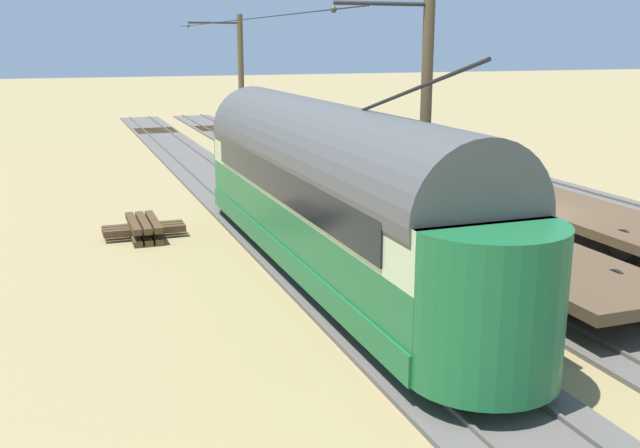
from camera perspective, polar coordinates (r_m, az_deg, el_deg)
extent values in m
plane|color=#937F51|center=(22.30, 14.21, -1.28)|extent=(220.00, 220.00, 0.00)
cube|color=#47331E|center=(53.29, 0.26, 7.97)|extent=(2.50, 0.24, 0.08)
cube|color=#47331E|center=(52.68, 0.51, 7.89)|extent=(2.50, 0.24, 0.08)
cube|color=#47331E|center=(52.08, 0.76, 7.82)|extent=(2.50, 0.24, 0.08)
cube|color=#47331E|center=(51.48, 1.02, 7.75)|extent=(2.50, 0.24, 0.08)
cube|color=#47331E|center=(50.87, 1.28, 7.67)|extent=(2.50, 0.24, 0.08)
cube|color=#56514C|center=(23.46, 18.31, -0.69)|extent=(2.80, 80.00, 0.10)
cube|color=#59544C|center=(23.01, 16.92, -0.63)|extent=(0.07, 80.00, 0.08)
cube|color=#59544C|center=(23.88, 19.69, -0.32)|extent=(0.07, 80.00, 0.08)
cube|color=#47331E|center=(52.04, -3.96, 7.79)|extent=(2.50, 0.24, 0.08)
cube|color=#47331E|center=(51.42, -3.75, 7.71)|extent=(2.50, 0.24, 0.08)
cube|color=#47331E|center=(50.80, -3.55, 7.64)|extent=(2.50, 0.24, 0.08)
cube|color=#47331E|center=(50.18, -3.33, 7.57)|extent=(2.50, 0.24, 0.08)
cube|color=#47331E|center=(49.56, -3.11, 7.49)|extent=(2.50, 0.24, 0.08)
cube|color=#56514C|center=(21.24, 9.69, -1.66)|extent=(2.80, 80.00, 0.10)
cube|color=#59544C|center=(20.88, 7.98, -1.61)|extent=(0.07, 80.00, 0.08)
cube|color=#59544C|center=(21.57, 11.36, -1.25)|extent=(0.07, 80.00, 0.08)
cube|color=#47331E|center=(51.08, -8.35, 7.56)|extent=(2.50, 0.24, 0.08)
cube|color=#47331E|center=(50.45, -8.20, 7.48)|extent=(2.50, 0.24, 0.08)
cube|color=#47331E|center=(49.81, -8.04, 7.41)|extent=(2.50, 0.24, 0.08)
cube|color=#47331E|center=(49.18, -7.88, 7.33)|extent=(2.50, 0.24, 0.08)
cube|color=#47331E|center=(48.55, -7.72, 7.25)|extent=(2.50, 0.24, 0.08)
cube|color=#56514C|center=(19.61, -0.66, -2.78)|extent=(2.80, 80.00, 0.10)
cube|color=#59544C|center=(19.37, -2.66, -2.73)|extent=(0.07, 80.00, 0.08)
cube|color=#59544C|center=(19.83, 1.30, -2.32)|extent=(0.07, 80.00, 0.08)
cube|color=#47331E|center=(50.42, -12.88, 7.27)|extent=(2.50, 0.24, 0.08)
cube|color=#47331E|center=(49.78, -12.79, 7.19)|extent=(2.50, 0.24, 0.08)
cube|color=#47331E|center=(49.14, -12.69, 7.11)|extent=(2.50, 0.24, 0.08)
cube|color=#47331E|center=(48.50, -12.58, 7.03)|extent=(2.50, 0.24, 0.08)
cube|color=#47331E|center=(47.86, -12.48, 6.95)|extent=(2.50, 0.24, 0.08)
cube|color=#196033|center=(18.36, 0.56, -1.82)|extent=(2.65, 14.32, 0.55)
cube|color=#196033|center=(18.17, 0.56, 0.45)|extent=(2.55, 14.32, 0.95)
cube|color=#B7C699|center=(17.96, 0.57, 3.56)|extent=(2.55, 14.32, 1.05)
cylinder|color=#4C4C4C|center=(17.88, 0.58, 5.21)|extent=(2.65, 14.03, 2.65)
cylinder|color=#196033|center=(24.78, -5.22, 4.64)|extent=(2.55, 2.55, 2.55)
cylinder|color=#196033|center=(11.98, 12.64, -5.90)|extent=(2.55, 2.55, 2.55)
cube|color=black|center=(25.72, -5.93, 7.24)|extent=(1.63, 0.08, 0.36)
cube|color=black|center=(25.80, -5.93, 6.56)|extent=(1.73, 0.06, 0.80)
cube|color=black|center=(18.45, 4.35, 3.80)|extent=(0.04, 12.03, 0.80)
cube|color=black|center=(17.56, -3.39, 3.29)|extent=(0.04, 12.03, 0.80)
cylinder|color=silver|center=(26.02, -5.93, 4.51)|extent=(0.24, 0.06, 0.24)
cube|color=gray|center=(26.13, -5.84, 2.49)|extent=(1.94, 0.12, 0.20)
cylinder|color=black|center=(13.55, 7.42, 10.38)|extent=(0.07, 4.76, 1.22)
cylinder|color=black|center=(22.82, -1.79, 0.95)|extent=(0.10, 0.76, 0.76)
cylinder|color=black|center=(22.42, -5.27, 0.66)|extent=(0.10, 0.76, 0.76)
cylinder|color=black|center=(14.75, 9.50, -6.65)|extent=(0.10, 0.76, 0.76)
cylinder|color=black|center=(14.13, 4.38, -7.42)|extent=(0.10, 0.76, 0.76)
cube|color=brown|center=(19.85, 11.81, -0.47)|extent=(2.80, 12.95, 0.25)
cube|color=#33281E|center=(25.15, 4.39, 4.05)|extent=(2.80, 0.10, 0.80)
cylinder|color=black|center=(24.08, 7.62, 1.62)|extent=(0.10, 0.84, 0.84)
cylinder|color=black|center=(23.46, 4.50, 1.37)|extent=(0.10, 0.84, 0.84)
cylinder|color=black|center=(16.87, 21.96, -4.70)|extent=(0.10, 0.84, 0.84)
cylinder|color=black|center=(15.97, 18.09, -5.39)|extent=(0.10, 0.84, 0.84)
cube|color=brown|center=(24.46, 16.28, 1.98)|extent=(2.80, 13.71, 0.25)
cylinder|color=black|center=(20.47, 22.45, -1.55)|extent=(0.10, 0.84, 0.84)
cylinder|color=black|center=(28.08, 9.31, 3.33)|extent=(0.10, 0.84, 0.84)
cylinder|color=black|center=(28.80, 11.81, 3.48)|extent=(0.10, 0.84, 0.84)
cylinder|color=brown|center=(36.02, -6.14, 10.39)|extent=(0.28, 0.28, 6.98)
cylinder|color=#2D2D2D|center=(35.68, -8.25, 15.25)|extent=(2.45, 0.10, 0.10)
sphere|color=#334733|center=(35.45, -10.24, 14.94)|extent=(0.16, 0.16, 0.16)
cylinder|color=brown|center=(18.46, 8.18, 6.94)|extent=(0.28, 0.28, 6.98)
cylinder|color=#2D2D2D|center=(17.81, 4.91, 16.73)|extent=(2.45, 0.10, 0.10)
sphere|color=#334733|center=(17.32, 1.06, 16.36)|extent=(0.16, 0.16, 0.16)
cylinder|color=black|center=(26.28, -6.55, 15.47)|extent=(0.03, 22.73, 0.03)
cylinder|color=black|center=(35.68, -8.25, 15.25)|extent=(2.45, 0.02, 0.02)
cube|color=#47331E|center=(22.66, -12.77, -0.72)|extent=(0.24, 2.40, 0.18)
cube|color=#47331E|center=(22.63, -13.52, -0.78)|extent=(0.24, 2.40, 0.18)
cube|color=#47331E|center=(22.60, -14.28, -0.84)|extent=(0.24, 2.40, 0.18)
cube|color=#47331E|center=(22.87, -13.64, -0.16)|extent=(2.40, 0.24, 0.18)
cube|color=#47331E|center=(22.58, -13.55, -0.34)|extent=(2.40, 0.24, 0.18)
cube|color=#47331E|center=(22.29, -13.46, -0.52)|extent=(2.40, 0.24, 0.18)
cube|color=#47331E|center=(22.57, -12.82, 0.17)|extent=(0.24, 2.40, 0.18)
cube|color=#47331E|center=(22.54, -13.58, 0.10)|extent=(0.24, 2.40, 0.18)
cube|color=#47331E|center=(22.51, -14.33, 0.04)|extent=(0.24, 2.40, 0.18)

